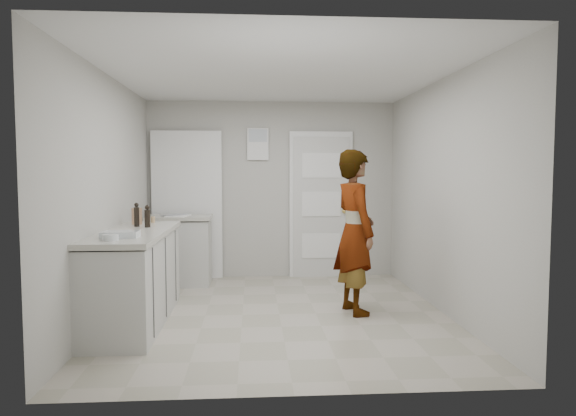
{
  "coord_description": "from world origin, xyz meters",
  "views": [
    {
      "loc": [
        -0.27,
        -5.34,
        1.5
      ],
      "look_at": [
        0.12,
        0.4,
        1.1
      ],
      "focal_mm": 32.0,
      "sensor_mm": 36.0,
      "label": 1
    }
  ],
  "objects": [
    {
      "name": "ground",
      "position": [
        0.0,
        0.0,
        0.0
      ],
      "size": [
        4.0,
        4.0,
        0.0
      ],
      "primitive_type": "plane",
      "color": "#9F9A86",
      "rests_on": "ground"
    },
    {
      "name": "oil_cruet_b",
      "position": [
        -1.51,
        0.19,
        1.05
      ],
      "size": [
        0.06,
        0.06,
        0.26
      ],
      "color": "black",
      "rests_on": "main_counter"
    },
    {
      "name": "person",
      "position": [
        0.81,
        0.03,
        0.87
      ],
      "size": [
        0.55,
        0.71,
        1.74
      ],
      "primitive_type": "imported",
      "rotation": [
        0.0,
        0.0,
        1.8
      ],
      "color": "silver",
      "rests_on": "ground"
    },
    {
      "name": "side_counter",
      "position": [
        -1.25,
        1.55,
        0.43
      ],
      "size": [
        0.84,
        0.61,
        0.93
      ],
      "color": "beige",
      "rests_on": "ground"
    },
    {
      "name": "main_counter",
      "position": [
        -1.45,
        -0.2,
        0.43
      ],
      "size": [
        0.64,
        1.96,
        0.93
      ],
      "color": "beige",
      "rests_on": "ground"
    },
    {
      "name": "papers",
      "position": [
        -1.26,
        1.46,
        0.93
      ],
      "size": [
        0.32,
        0.37,
        0.01
      ],
      "primitive_type": "cube",
      "rotation": [
        0.0,
        0.0,
        -0.18
      ],
      "color": "white",
      "rests_on": "side_counter"
    },
    {
      "name": "room_shell",
      "position": [
        -0.17,
        1.95,
        1.02
      ],
      "size": [
        4.0,
        4.0,
        4.0
      ],
      "color": "#ADABA4",
      "rests_on": "ground"
    },
    {
      "name": "oil_cruet_a",
      "position": [
        -1.38,
        0.1,
        1.04
      ],
      "size": [
        0.06,
        0.06,
        0.23
      ],
      "color": "black",
      "rests_on": "main_counter"
    },
    {
      "name": "spice_jar",
      "position": [
        -1.42,
        0.6,
        0.96
      ],
      "size": [
        0.05,
        0.05,
        0.07
      ],
      "primitive_type": "cylinder",
      "color": "tan",
      "rests_on": "main_counter"
    },
    {
      "name": "baking_dish",
      "position": [
        -1.45,
        -0.72,
        0.95
      ],
      "size": [
        0.32,
        0.23,
        0.06
      ],
      "rotation": [
        0.0,
        0.0,
        0.02
      ],
      "color": "silver",
      "rests_on": "main_counter"
    },
    {
      "name": "egg_bowl",
      "position": [
        -1.48,
        -0.93,
        0.95
      ],
      "size": [
        0.13,
        0.13,
        0.05
      ],
      "color": "silver",
      "rests_on": "main_counter"
    },
    {
      "name": "cake_mix_box",
      "position": [
        -1.56,
        0.42,
        1.02
      ],
      "size": [
        0.12,
        0.07,
        0.18
      ],
      "primitive_type": "cube",
      "rotation": [
        0.0,
        0.0,
        0.19
      ],
      "color": "#9B6D4D",
      "rests_on": "main_counter"
    }
  ]
}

